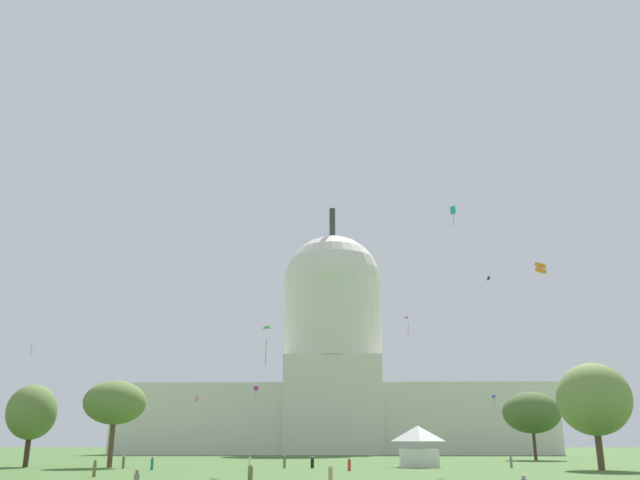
{
  "coord_description": "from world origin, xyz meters",
  "views": [
    {
      "loc": [
        1.57,
        -35.57,
        3.4
      ],
      "look_at": [
        -2.1,
        74.66,
        37.13
      ],
      "focal_mm": 37.07,
      "sensor_mm": 36.0,
      "label": 1
    }
  ],
  "objects": [
    {
      "name": "person_red_mid_left",
      "position": [
        2.3,
        48.82,
        0.69
      ],
      "size": [
        0.54,
        0.54,
        1.51
      ],
      "rotation": [
        0.0,
        0.0,
        2.39
      ],
      "color": "red",
      "rests_on": "ground_plane"
    },
    {
      "name": "tree_east_far",
      "position": [
        38.22,
        97.81,
        8.78
      ],
      "size": [
        15.27,
        15.3,
        12.73
      ],
      "color": "#4C3823",
      "rests_on": "ground_plane"
    },
    {
      "name": "person_olive_back_right",
      "position": [
        -27.45,
        55.41,
        0.81
      ],
      "size": [
        0.46,
        0.46,
        1.72
      ],
      "rotation": [
        0.0,
        0.0,
        1.97
      ],
      "color": "olive",
      "rests_on": "ground_plane"
    },
    {
      "name": "person_olive_aisle_center",
      "position": [
        -6.29,
        57.35,
        0.76
      ],
      "size": [
        0.47,
        0.47,
        1.65
      ],
      "rotation": [
        0.0,
        0.0,
        5.95
      ],
      "color": "olive",
      "rests_on": "ground_plane"
    },
    {
      "name": "kite_blue_low",
      "position": [
        38.91,
        132.92,
        14.07
      ],
      "size": [
        0.88,
        0.87,
        2.6
      ],
      "rotation": [
        0.0,
        0.0,
        2.21
      ],
      "color": "blue"
    },
    {
      "name": "tree_west_mid",
      "position": [
        -42.66,
        59.92,
        7.4
      ],
      "size": [
        7.13,
        8.56,
        11.24
      ],
      "color": "#42301E",
      "rests_on": "ground_plane"
    },
    {
      "name": "capitol_building",
      "position": [
        -1.06,
        158.16,
        22.62
      ],
      "size": [
        120.22,
        29.34,
        72.79
      ],
      "color": "silver",
      "rests_on": "ground_plane"
    },
    {
      "name": "kite_orange_mid",
      "position": [
        26.14,
        44.04,
        23.87
      ],
      "size": [
        1.49,
        1.48,
        1.45
      ],
      "rotation": [
        0.0,
        0.0,
        4.04
      ],
      "color": "orange"
    },
    {
      "name": "tree_west_near",
      "position": [
        -30.37,
        58.57,
        8.61
      ],
      "size": [
        11.5,
        11.35,
        11.65
      ],
      "color": "brown",
      "rests_on": "ground_plane"
    },
    {
      "name": "person_tan_near_tree_west",
      "position": [
        0.44,
        25.99,
        0.64
      ],
      "size": [
        0.47,
        0.47,
        1.43
      ],
      "rotation": [
        0.0,
        0.0,
        0.22
      ],
      "color": "tan",
      "rests_on": "ground_plane"
    },
    {
      "name": "person_black_deep_crowd",
      "position": [
        -2.56,
        57.4,
        0.66
      ],
      "size": [
        0.63,
        0.63,
        1.49
      ],
      "rotation": [
        0.0,
        0.0,
        5.68
      ],
      "color": "black",
      "rests_on": "ground_plane"
    },
    {
      "name": "kite_green_low",
      "position": [
        -6.85,
        42.18,
        15.66
      ],
      "size": [
        1.45,
        1.95,
        4.19
      ],
      "rotation": [
        0.0,
        0.0,
        1.97
      ],
      "color": "green"
    },
    {
      "name": "kite_cyan_low",
      "position": [
        -33.42,
        37.97,
        13.35
      ],
      "size": [
        0.48,
        1.0,
        1.29
      ],
      "rotation": [
        0.0,
        0.0,
        4.34
      ],
      "color": "#33BCDB"
    },
    {
      "name": "person_olive_near_tree_east",
      "position": [
        -6.4,
        24.1,
        0.73
      ],
      "size": [
        0.56,
        0.56,
        1.62
      ],
      "rotation": [
        0.0,
        0.0,
        5.11
      ],
      "color": "olive",
      "rests_on": "ground_plane"
    },
    {
      "name": "kite_black_high",
      "position": [
        34.78,
        110.46,
        38.67
      ],
      "size": [
        0.45,
        1.12,
        1.05
      ],
      "rotation": [
        0.0,
        0.0,
        1.14
      ],
      "color": "black"
    },
    {
      "name": "person_grey_back_center",
      "position": [
        24.2,
        58.96,
        0.72
      ],
      "size": [
        0.45,
        0.45,
        1.55
      ],
      "rotation": [
        0.0,
        0.0,
        0.4
      ],
      "color": "gray",
      "rests_on": "ground_plane"
    },
    {
      "name": "kite_magenta_low",
      "position": [
        -20.57,
        136.43,
        16.41
      ],
      "size": [
        1.3,
        1.31,
        4.01
      ],
      "rotation": [
        0.0,
        0.0,
        3.76
      ],
      "color": "#D1339E"
    },
    {
      "name": "event_tent",
      "position": [
        12.08,
        61.15,
        2.82
      ],
      "size": [
        5.73,
        5.83,
        5.55
      ],
      "rotation": [
        0.0,
        0.0,
        -0.05
      ],
      "color": "white",
      "rests_on": "ground_plane"
    },
    {
      "name": "person_olive_front_center",
      "position": [
        -23.37,
        33.6,
        0.77
      ],
      "size": [
        0.4,
        0.4,
        1.65
      ],
      "rotation": [
        0.0,
        0.0,
        4.53
      ],
      "color": "olive",
      "rests_on": "ground_plane"
    },
    {
      "name": "kite_violet_mid",
      "position": [
        15.3,
        97.82,
        26.92
      ],
      "size": [
        1.29,
        1.66,
        3.72
      ],
      "rotation": [
        0.0,
        0.0,
        1.25
      ],
      "color": "purple"
    },
    {
      "name": "kite_pink_low",
      "position": [
        -33.15,
        124.55,
        13.22
      ],
      "size": [
        0.93,
        0.25,
        1.43
      ],
      "rotation": [
        0.0,
        0.0,
        5.31
      ],
      "color": "pink"
    },
    {
      "name": "kite_turquoise_high",
      "position": [
        18.21,
        57.22,
        36.03
      ],
      "size": [
        0.72,
        0.59,
        3.14
      ],
      "rotation": [
        0.0,
        0.0,
        4.81
      ],
      "color": "teal"
    },
    {
      "name": "person_teal_front_left",
      "position": [
        -22.36,
        50.83,
        0.73
      ],
      "size": [
        0.46,
        0.46,
        1.57
      ],
      "rotation": [
        0.0,
        0.0,
        2.64
      ],
      "color": "#1E757A",
      "rests_on": "ground_plane"
    },
    {
      "name": "person_white_edge_west",
      "position": [
        -10.51,
        53.93,
        0.76
      ],
      "size": [
        0.47,
        0.47,
        1.65
      ],
      "rotation": [
        0.0,
        0.0,
        2.81
      ],
      "color": "silver",
      "rests_on": "ground_plane"
    },
    {
      "name": "tree_east_near",
      "position": [
        33.66,
        52.13,
        8.57
      ],
      "size": [
        10.41,
        11.63,
        13.14
      ],
      "color": "brown",
      "rests_on": "ground_plane"
    }
  ]
}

